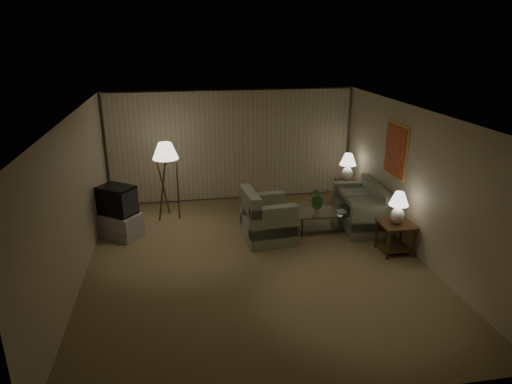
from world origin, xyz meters
TOP-DOWN VIEW (x-y plane):
  - ground at (0.00, 0.00)m, footprint 7.00×7.00m
  - room_shell at (0.02, 1.51)m, footprint 6.04×7.02m
  - sofa at (2.50, 1.22)m, footprint 1.80×1.13m
  - armchair at (0.41, 0.87)m, footprint 1.15×1.11m
  - side_table_near at (2.65, -0.13)m, footprint 0.61×0.61m
  - side_table_far at (2.65, 2.47)m, footprint 0.49×0.42m
  - table_lamp_near at (2.65, -0.13)m, footprint 0.36×0.36m
  - table_lamp_far at (2.65, 2.47)m, footprint 0.39×0.39m
  - coffee_table at (1.66, 1.12)m, footprint 1.23×0.67m
  - tv_cabinet at (-2.55, 1.51)m, footprint 1.34×1.33m
  - crt_tv at (-2.55, 1.51)m, footprint 1.15×1.14m
  - floor_lamp at (-1.56, 2.35)m, footprint 0.56×0.56m
  - ottoman at (0.36, 2.50)m, footprint 0.69×0.69m
  - vase at (1.51, 1.12)m, footprint 0.17×0.17m
  - flowers at (1.51, 1.12)m, footprint 0.42×0.36m
  - book at (1.91, 1.02)m, footprint 0.19×0.25m

SIDE VIEW (x-z plane):
  - ground at x=0.00m, z-range 0.00..0.00m
  - ottoman at x=0.36m, z-range 0.00..0.39m
  - tv_cabinet at x=-2.55m, z-range 0.00..0.50m
  - coffee_table at x=1.66m, z-range 0.07..0.49m
  - sofa at x=2.50m, z-range 0.00..0.73m
  - side_table_far at x=2.65m, z-range 0.10..0.70m
  - armchair at x=0.41m, z-range 0.00..0.83m
  - side_table_near at x=2.65m, z-range 0.12..0.72m
  - book at x=1.91m, z-range 0.41..0.43m
  - vase at x=1.51m, z-range 0.42..0.56m
  - flowers at x=1.51m, z-range 0.56..1.01m
  - crt_tv at x=-2.55m, z-range 0.50..1.08m
  - floor_lamp at x=-1.56m, z-range 0.04..1.77m
  - table_lamp_near at x=2.65m, z-range 0.66..1.27m
  - table_lamp_far at x=2.65m, z-range 0.66..1.33m
  - room_shell at x=0.02m, z-range 0.39..3.11m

